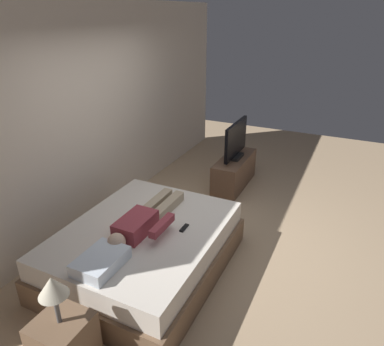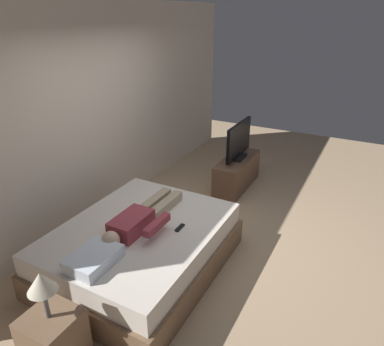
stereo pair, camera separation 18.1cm
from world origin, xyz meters
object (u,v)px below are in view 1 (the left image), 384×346
pillow (101,261)px  tv (236,141)px  person (144,220)px  nightstand (65,346)px  bed (145,249)px  lamp (52,287)px  tv_stand (234,172)px  remote (184,228)px

pillow → tv: bearing=-3.5°
person → nightstand: 1.40m
bed → pillow: 0.77m
pillow → person: person is taller
tv → lamp: size_ratio=2.10×
person → tv: tv is taller
tv_stand → tv: bearing=180.0°
tv_stand → bed: bearing=175.5°
bed → pillow: bearing=-180.0°
pillow → tv_stand: pillow is taller
tv → lamp: 3.72m
tv_stand → nightstand: size_ratio=2.12×
bed → tv_stand: (2.41, -0.19, -0.01)m
tv → lamp: tv is taller
nightstand → tv_stand: bearing=-1.3°
pillow → tv: size_ratio=0.55×
pillow → lamp: (-0.62, -0.10, 0.25)m
person → nightstand: bearing=-175.4°
tv_stand → tv: size_ratio=1.25×
pillow → bed: bearing=0.0°
remote → tv_stand: size_ratio=0.14×
tv → remote: bearing=-174.6°
remote → lamp: size_ratio=0.36×
remote → tv: bearing=5.4°
lamp → person: bearing=4.6°
person → remote: person is taller
bed → nightstand: bed is taller
remote → tv: size_ratio=0.17×
nightstand → lamp: (0.00, 0.00, 0.59)m
bed → remote: bearing=-65.7°
tv_stand → lamp: lamp is taller
bed → nightstand: (-1.31, -0.10, -0.00)m
nightstand → lamp: 0.59m
remote → pillow: bearing=155.5°
bed → nightstand: bearing=-175.6°
pillow → remote: (0.87, -0.40, -0.05)m
pillow → remote: bearing=-24.5°
person → tv_stand: 2.41m
bed → tv: (2.41, -0.19, 0.52)m
bed → person: 0.36m
tv → lamp: (-3.72, 0.09, 0.07)m
person → lamp: size_ratio=3.00×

